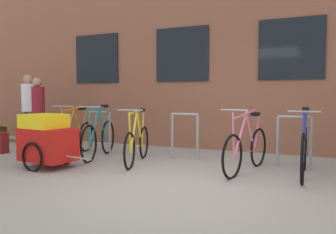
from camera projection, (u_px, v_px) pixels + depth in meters
name	position (u px, v px, depth m)	size (l,w,h in m)	color
ground_plane	(179.00, 187.00, 4.52)	(42.00, 42.00, 0.00)	#9E998E
storefront_building	(260.00, 34.00, 10.84)	(28.00, 7.93, 6.49)	brown
bike_rack	(236.00, 134.00, 6.08)	(6.58, 0.05, 0.91)	gray
bicycle_blue	(304.00, 150.00, 5.16)	(0.44, 1.75, 1.08)	black
bicycle_orange	(75.00, 137.00, 6.92)	(0.49, 1.67, 1.07)	black
bicycle_teal	(99.00, 138.00, 6.67)	(0.55, 1.71, 1.07)	black
bicycle_pink	(247.00, 148.00, 5.44)	(0.53, 1.75, 1.06)	black
bicycle_yellow	(137.00, 143.00, 6.14)	(0.56, 1.66, 1.03)	black
bike_trailer	(47.00, 140.00, 5.74)	(1.48, 0.76, 0.95)	red
wooden_bench	(20.00, 129.00, 8.82)	(1.82, 0.40, 0.47)	brown
person_by_bench	(29.00, 106.00, 7.81)	(0.34, 0.32, 1.74)	#3F3F42
person_browsing	(38.00, 108.00, 7.83)	(0.35, 0.32, 1.67)	#1E2338
backpack	(1.00, 143.00, 7.18)	(0.28, 0.20, 0.44)	maroon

